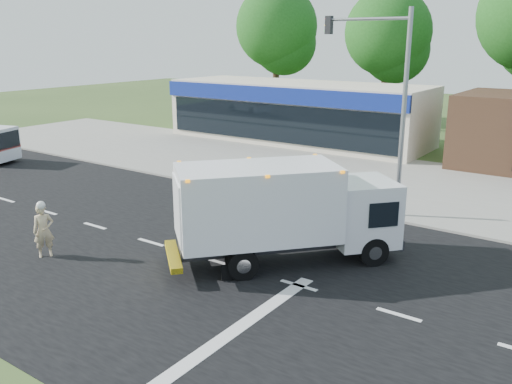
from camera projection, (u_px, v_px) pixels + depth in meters
ground at (218, 262)px, 17.29m from camera, size 120.00×120.00×0.00m
road_asphalt at (218, 262)px, 17.29m from camera, size 60.00×14.00×0.02m
sidewalk at (335, 200)px, 23.73m from camera, size 60.00×2.40×0.12m
parking_apron at (386, 175)px, 28.32m from camera, size 60.00×9.00×0.02m
lane_markings at (225, 288)px, 15.48m from camera, size 55.20×7.00×0.01m
ems_box_truck at (282, 207)px, 16.80m from camera, size 6.46×6.89×3.21m
emergency_worker at (44, 230)px, 17.51m from camera, size 0.69×0.77×1.89m
retail_strip_mall at (297, 112)px, 37.41m from camera, size 18.00×6.20×4.00m
traffic_signal_pole at (389, 92)px, 20.63m from camera, size 3.51×0.25×8.00m
background_trees at (459, 31)px, 37.93m from camera, size 36.77×7.39×12.10m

